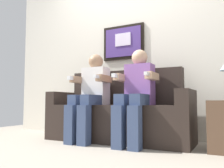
% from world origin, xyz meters
% --- Properties ---
extents(ground_plane, '(5.48, 5.48, 0.00)m').
position_xyz_m(ground_plane, '(0.00, 0.00, 0.00)').
color(ground_plane, '#9E9384').
extents(back_wall_assembly, '(4.21, 0.10, 2.60)m').
position_xyz_m(back_wall_assembly, '(-0.00, 0.76, 1.30)').
color(back_wall_assembly, silver).
rests_on(back_wall_assembly, ground_plane).
extents(couch, '(1.81, 0.58, 0.90)m').
position_xyz_m(couch, '(0.00, 0.33, 0.31)').
color(couch, '#2D231E').
rests_on(couch, ground_plane).
extents(person_on_left, '(0.46, 0.56, 1.11)m').
position_xyz_m(person_on_left, '(-0.31, 0.16, 0.61)').
color(person_on_left, white).
rests_on(person_on_left, ground_plane).
extents(person_on_right, '(0.46, 0.56, 1.11)m').
position_xyz_m(person_on_right, '(0.31, 0.16, 0.61)').
color(person_on_right, '#8C59A5').
rests_on(person_on_right, ground_plane).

